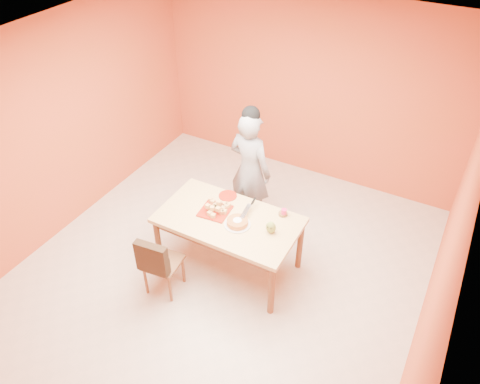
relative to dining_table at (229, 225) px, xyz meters
The scene contains 17 objects.
floor 0.68m from the dining_table, 107.49° to the right, with size 5.00×5.00×0.00m, color beige.
ceiling 2.04m from the dining_table, 107.49° to the right, with size 5.00×5.00×0.00m, color white.
wall_back 2.47m from the dining_table, 90.99° to the left, with size 4.50×4.50×0.00m, color #C84B2E.
wall_left 2.39m from the dining_table, behind, with size 5.00×5.00×0.00m, color #C84B2E.
wall_right 2.32m from the dining_table, ahead, with size 5.00×5.00×0.00m, color #C84B2E.
dining_table is the anchor object (origin of this frame).
dining_chair 0.85m from the dining_table, 125.66° to the right, with size 0.43×0.49×0.84m.
pastry_pile 0.26m from the dining_table, behind, with size 0.29×0.29×0.10m, color #E1A860, non-canonical shape.
person 0.91m from the dining_table, 101.95° to the left, with size 0.60×0.39×1.64m, color gray.
pastry_platter 0.22m from the dining_table, behind, with size 0.33×0.33×0.02m, color #9A1C0E.
red_dinner_plate 0.42m from the dining_table, 121.04° to the left, with size 0.22×0.22×0.01m, color #9A1C0E.
white_cake_plate 0.18m from the dining_table, 18.22° to the right, with size 0.30×0.30×0.01m, color silver.
sponge_cake 0.20m from the dining_table, 18.22° to the right, with size 0.24×0.24×0.05m, color orange.
cake_server 0.26m from the dining_table, 42.13° to the left, with size 0.05×0.27×0.01m, color white.
egg_ornament 0.54m from the dining_table, ahead, with size 0.11×0.09×0.14m, color olive.
magenta_glass 0.64m from the dining_table, 33.25° to the left, with size 0.06×0.06×0.09m, color #E02160.
checker_tin 0.63m from the dining_table, 34.31° to the left, with size 0.10×0.10×0.03m, color #3C1C10.
Camera 1 is at (2.06, -3.31, 4.22)m, focal length 35.00 mm.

